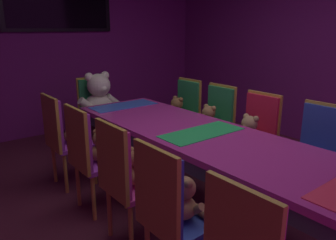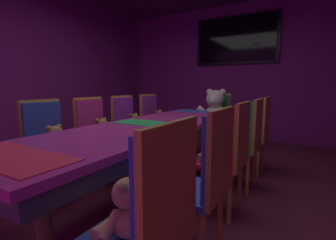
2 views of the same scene
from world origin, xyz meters
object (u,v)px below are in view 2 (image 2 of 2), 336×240
Objects in this scene: chair_left_4 at (152,118)px; chair_right_3 at (249,135)px; chair_left_3 at (127,123)px; chair_left_1 at (47,139)px; chair_right_0 at (154,215)px; teddy_left_4 at (159,120)px; teddy_right_2 at (216,145)px; teddy_left_1 at (56,142)px; teddy_left_2 at (103,132)px; teddy_right_3 at (235,134)px; chair_right_1 at (208,171)px; chair_right_4 at (259,127)px; teddy_right_0 at (127,211)px; throne_chair at (218,116)px; chair_left_2 at (94,130)px; chair_right_2 at (232,148)px; wall_tv at (236,40)px; teddy_left_3 at (135,125)px; teddy_right_4 at (247,127)px; king_teddy_bear at (215,110)px; banquet_table at (151,132)px.

chair_left_4 is 1.00× the size of chair_right_3.
chair_left_1 is at bearing -91.36° from chair_left_3.
chair_right_0 is at bearing -55.74° from chair_left_4.
teddy_left_4 is 0.86× the size of teddy_right_2.
teddy_left_1 is 0.99× the size of teddy_left_2.
teddy_left_2 is 0.93× the size of teddy_right_3.
chair_left_4 is at bearing -47.97° from chair_right_1.
teddy_right_3 is at bearing 75.43° from chair_right_4.
teddy_right_0 is at bearing -58.10° from chair_left_4.
throne_chair is (0.81, 0.87, 0.00)m from chair_left_4.
chair_left_2 is 1.00× the size of chair_right_3.
teddy_right_3 is at bearing -77.78° from chair_right_2.
chair_left_1 reaches higher than teddy_right_2.
chair_right_4 is at bearing -93.50° from teddy_right_0.
chair_left_2 is 2.86× the size of teddy_right_2.
throne_chair is at bearing 68.75° from chair_left_2.
chair_left_4 is at bearing -113.40° from wall_tv.
chair_right_0 is (1.66, -2.43, 0.00)m from chair_left_4.
chair_right_4 is (1.66, 0.59, 0.00)m from chair_left_3.
chair_right_0 is 0.59× the size of wall_tv.
wall_tv reaches higher than chair_right_2.
teddy_left_1 is at bearing -78.60° from chair_left_2.
teddy_left_3 is at bearing -77.39° from chair_left_4.
chair_left_2 is 2.91× the size of teddy_right_4.
chair_left_2 reaches higher than teddy_right_3.
chair_right_1 is (1.66, -0.61, 0.00)m from chair_left_2.
teddy_left_1 is 1.84m from teddy_right_3.
chair_right_3 is (0.14, 1.82, 0.02)m from teddy_right_0.
teddy_right_2 is (-0.16, 1.23, 0.00)m from chair_right_0.
teddy_right_3 is at bearing 0.00° from chair_right_3.
chair_right_1 is 1.00× the size of throne_chair.
throne_chair is at bearing 61.41° from chair_left_3.
teddy_right_3 is 0.52× the size of king_teddy_bear.
teddy_left_4 is 0.30× the size of chair_right_3.
teddy_right_4 reaches higher than teddy_left_2.
chair_left_3 is at bearing 21.39° from teddy_right_4.
chair_right_4 is at bearing 48.81° from king_teddy_bear.
teddy_left_1 is 0.31× the size of throne_chair.
teddy_left_2 is at bearing -102.18° from wall_tv.
chair_right_2 is at bearing 19.74° from chair_left_1.
teddy_left_3 is at bearing 0.81° from chair_right_3.
teddy_right_4 is 0.20× the size of wall_tv.
chair_right_2 is at bearing 89.00° from chair_right_4.
teddy_right_2 is (1.38, 0.60, 0.01)m from teddy_left_1.
king_teddy_bear is (0.67, 0.70, 0.14)m from teddy_left_4.
chair_right_1 is 1.23m from chair_right_3.
teddy_right_2 reaches higher than teddy_left_4.
chair_right_2 is at bearing 1.48° from banquet_table.
teddy_right_0 is 3.21m from king_teddy_bear.
chair_left_1 is 1.95m from teddy_right_3.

